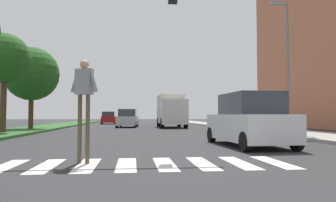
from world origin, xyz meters
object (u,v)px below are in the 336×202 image
(tree_distant, at_px, (32,74))
(traffic_light_gantry, at_px, (13,8))
(suv_crossing, at_px, (249,121))
(tree_far, at_px, (4,59))
(street_lamp_right, at_px, (286,55))
(pedestrian_performer, at_px, (84,94))
(sedan_midblock, at_px, (128,119))
(sedan_distant, at_px, (108,118))
(truck_box_delivery, at_px, (171,110))

(tree_distant, relative_size, traffic_light_gantry, 0.70)
(suv_crossing, bearing_deg, tree_far, 144.60)
(traffic_light_gantry, height_order, suv_crossing, traffic_light_gantry)
(tree_distant, bearing_deg, street_lamp_right, -26.26)
(traffic_light_gantry, distance_m, street_lamp_right, 14.32)
(pedestrian_performer, relative_size, sedan_midblock, 0.57)
(traffic_light_gantry, relative_size, sedan_midblock, 2.02)
(street_lamp_right, xyz_separation_m, sedan_distant, (-11.90, 26.27, -3.83))
(tree_distant, bearing_deg, tree_far, -90.48)
(sedan_distant, bearing_deg, street_lamp_right, -65.62)
(sedan_distant, xyz_separation_m, truck_box_delivery, (6.89, -12.98, 0.87))
(traffic_light_gantry, distance_m, suv_crossing, 8.80)
(truck_box_delivery, bearing_deg, sedan_midblock, 170.88)
(traffic_light_gantry, bearing_deg, suv_crossing, 12.15)
(traffic_light_gantry, height_order, sedan_midblock, traffic_light_gantry)
(sedan_midblock, distance_m, sedan_distant, 12.62)
(traffic_light_gantry, bearing_deg, street_lamp_right, 30.96)
(truck_box_delivery, bearing_deg, sedan_distant, 117.97)
(pedestrian_performer, xyz_separation_m, suv_crossing, (5.49, 3.77, -0.73))
(street_lamp_right, distance_m, sedan_distant, 29.09)
(traffic_light_gantry, height_order, pedestrian_performer, traffic_light_gantry)
(tree_distant, distance_m, traffic_light_gantry, 15.95)
(suv_crossing, xyz_separation_m, sedan_distant, (-7.55, 31.93, -0.17))
(tree_distant, relative_size, sedan_midblock, 1.42)
(suv_crossing, bearing_deg, traffic_light_gantry, -167.85)
(street_lamp_right, bearing_deg, tree_far, 170.00)
(tree_far, xyz_separation_m, tree_distant, (0.04, 5.17, -0.26))
(pedestrian_performer, bearing_deg, street_lamp_right, 43.76)
(pedestrian_performer, xyz_separation_m, sedan_distant, (-2.05, 35.70, -0.90))
(tree_far, bearing_deg, suv_crossing, -35.40)
(tree_distant, relative_size, suv_crossing, 1.32)
(traffic_light_gantry, height_order, sedan_distant, traffic_light_gantry)
(street_lamp_right, bearing_deg, traffic_light_gantry, -149.04)
(tree_distant, height_order, traffic_light_gantry, tree_distant)
(tree_far, height_order, sedan_midblock, tree_far)
(sedan_distant, bearing_deg, pedestrian_performer, -86.71)
(street_lamp_right, bearing_deg, tree_distant, 153.74)
(truck_box_delivery, bearing_deg, suv_crossing, -88.02)
(traffic_light_gantry, relative_size, street_lamp_right, 1.18)
(suv_crossing, xyz_separation_m, truck_box_delivery, (-0.65, 18.95, 0.70))
(sedan_distant, bearing_deg, truck_box_delivery, -62.03)
(tree_far, height_order, traffic_light_gantry, traffic_light_gantry)
(tree_far, relative_size, truck_box_delivery, 0.96)
(pedestrian_performer, bearing_deg, truck_box_delivery, 77.98)
(sedan_midblock, relative_size, truck_box_delivery, 0.71)
(traffic_light_gantry, xyz_separation_m, street_lamp_right, (12.28, 7.37, 0.24))
(tree_distant, bearing_deg, sedan_distant, 76.30)
(tree_distant, bearing_deg, truck_box_delivery, 24.76)
(pedestrian_performer, height_order, truck_box_delivery, truck_box_delivery)
(pedestrian_performer, relative_size, truck_box_delivery, 0.40)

